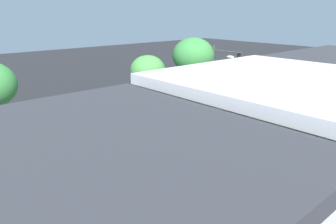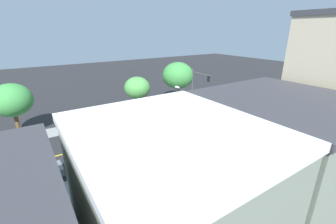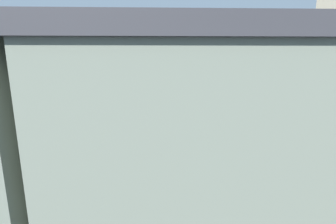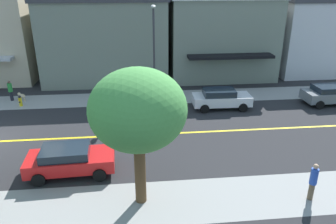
{
  "view_description": "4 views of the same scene",
  "coord_description": "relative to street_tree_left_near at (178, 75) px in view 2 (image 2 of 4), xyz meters",
  "views": [
    {
      "loc": [
        -21.79,
        30.71,
        10.59
      ],
      "look_at": [
        -0.89,
        12.29,
        1.9
      ],
      "focal_mm": 34.71,
      "sensor_mm": 36.0,
      "label": 1
    },
    {
      "loc": [
        -23.95,
        23.14,
        12.61
      ],
      "look_at": [
        -0.63,
        7.87,
        2.39
      ],
      "focal_mm": 24.14,
      "sensor_mm": 36.0,
      "label": 2
    },
    {
      "loc": [
        -25.26,
        8.71,
        6.74
      ],
      "look_at": [
        -2.12,
        7.93,
        1.77
      ],
      "focal_mm": 26.04,
      "sensor_mm": 36.0,
      "label": 3
    },
    {
      "loc": [
        18.28,
        8.76,
        9.11
      ],
      "look_at": [
        1.38,
        10.52,
        2.04
      ],
      "focal_mm": 34.92,
      "sensor_mm": 36.0,
      "label": 4
    }
  ],
  "objects": [
    {
      "name": "fire_hydrant",
      "position": [
        -13.63,
        -0.25,
        -4.64
      ],
      "size": [
        0.44,
        0.24,
        0.85
      ],
      "color": "yellow",
      "rests_on": "ground"
    },
    {
      "name": "red_sedan_right_curb",
      "position": [
        -3.92,
        5.08,
        -4.31
      ],
      "size": [
        2.25,
        4.33,
        1.41
      ],
      "rotation": [
        0.0,
        0.0,
        1.62
      ],
      "color": "red",
      "rests_on": "ground"
    },
    {
      "name": "corner_shop_building",
      "position": [
        -22.61,
        16.7,
        -1.17
      ],
      "size": [
        12.39,
        10.04,
        7.77
      ],
      "rotation": [
        0.0,
        0.0,
        -1.57
      ],
      "color": "gray",
      "rests_on": "ground"
    },
    {
      "name": "street_tree_left_near",
      "position": [
        0.0,
        0.0,
        0.0
      ],
      "size": [
        5.39,
        5.39,
        7.37
      ],
      "color": "brown",
      "rests_on": "ground"
    },
    {
      "name": "traffic_light_mast",
      "position": [
        -3.36,
        -1.61,
        -0.87
      ],
      "size": [
        4.44,
        0.32,
        6.43
      ],
      "rotation": [
        0.0,
        0.0,
        3.14
      ],
      "color": "#474C47",
      "rests_on": "ground"
    },
    {
      "name": "street_tree_right_corner",
      "position": [
        -1.34,
        8.51,
        -0.79
      ],
      "size": [
        3.89,
        3.89,
        5.97
      ],
      "color": "brown",
      "rests_on": "ground"
    },
    {
      "name": "street_lamp",
      "position": [
        -13.71,
        9.94,
        -0.65
      ],
      "size": [
        0.7,
        0.36,
        7.27
      ],
      "color": "#38383D",
      "rests_on": "ground"
    },
    {
      "name": "pedestrian_green_shirt",
      "position": [
        -15.0,
        -1.34,
        -4.22
      ],
      "size": [
        0.34,
        0.34,
        1.61
      ],
      "rotation": [
        0.0,
        0.0,
        5.32
      ],
      "color": "black",
      "rests_on": "ground"
    },
    {
      "name": "white_sedan_left_curb",
      "position": [
        -11.68,
        14.73,
        -4.29
      ],
      "size": [
        2.01,
        4.3,
        1.47
      ],
      "rotation": [
        0.0,
        0.0,
        1.55
      ],
      "color": "silver",
      "rests_on": "ground"
    },
    {
      "name": "small_dog",
      "position": [
        -14.86,
        -0.52,
        -4.66
      ],
      "size": [
        0.66,
        0.77,
        0.62
      ],
      "rotation": [
        0.0,
        0.0,
        4.07
      ],
      "color": "#C6B28C",
      "rests_on": "ground"
    },
    {
      "name": "grey_sedan_left_curb",
      "position": [
        -11.68,
        23.28,
        -4.29
      ],
      "size": [
        2.17,
        4.19,
        1.46
      ],
      "rotation": [
        0.0,
        0.0,
        1.6
      ],
      "color": "slate",
      "rests_on": "ground"
    },
    {
      "name": "ground_plane",
      "position": [
        -7.8,
        -0.3,
        -5.07
      ],
      "size": [
        140.0,
        140.0,
        0.0
      ],
      "primitive_type": "plane",
      "color": "#262628"
    },
    {
      "name": "sidewalk_left",
      "position": [
        -14.47,
        -0.3,
        -5.06
      ],
      "size": [
        3.09,
        126.0,
        0.01
      ],
      "primitive_type": "cube",
      "color": "gray",
      "rests_on": "ground"
    },
    {
      "name": "sidewalk_right",
      "position": [
        -1.12,
        -0.3,
        -5.06
      ],
      "size": [
        3.09,
        126.0,
        0.01
      ],
      "primitive_type": "cube",
      "color": "gray",
      "rests_on": "ground"
    },
    {
      "name": "white_pickup_truck",
      "position": [
        -3.95,
        -2.64,
        -4.19
      ],
      "size": [
        2.27,
        6.19,
        1.73
      ],
      "rotation": [
        0.0,
        0.0,
        1.57
      ],
      "color": "silver",
      "rests_on": "ground"
    },
    {
      "name": "road_centerline_stripe",
      "position": [
        -7.8,
        -0.3,
        -5.06
      ],
      "size": [
        0.2,
        126.0,
        0.0
      ],
      "primitive_type": "cube",
      "color": "yellow",
      "rests_on": "ground"
    },
    {
      "name": "street_tree_left_far",
      "position": [
        -0.33,
        24.35,
        -0.32
      ],
      "size": [
        4.62,
        4.62,
        6.74
      ],
      "color": "brown",
      "rests_on": "ground"
    },
    {
      "name": "parking_meter",
      "position": [
        -13.33,
        8.5,
        -4.22
      ],
      "size": [
        0.12,
        0.18,
        1.28
      ],
      "color": "#4C4C51",
      "rests_on": "ground"
    },
    {
      "name": "pedestrian_blue_shirt",
      "position": [
        -0.66,
        15.94,
        -4.11
      ],
      "size": [
        0.32,
        0.32,
        1.78
      ],
      "rotation": [
        0.0,
        0.0,
        6.17
      ],
      "color": "brown",
      "rests_on": "ground"
    },
    {
      "name": "pedestrian_white_shirt",
      "position": [
        -13.73,
        11.37,
        -4.21
      ],
      "size": [
        0.33,
        0.33,
        1.62
      ],
      "rotation": [
        0.0,
        0.0,
        0.17
      ],
      "color": "black",
      "rests_on": "ground"
    },
    {
      "name": "brick_apartment_block",
      "position": [
        -22.63,
        5.88,
        -1.22
      ],
      "size": [
        11.35,
        11.28,
        7.67
      ],
      "rotation": [
        0.0,
        0.0,
        -1.57
      ],
      "color": "gray",
      "rests_on": "ground"
    }
  ]
}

